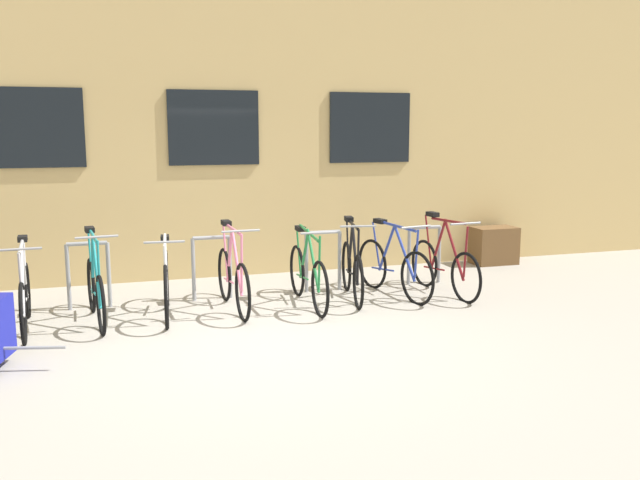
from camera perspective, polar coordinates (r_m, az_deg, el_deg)
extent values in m
plane|color=#9E998E|center=(7.16, -4.57, -8.40)|extent=(42.00, 42.00, 0.00)
cube|color=tan|center=(12.45, -10.71, 9.98)|extent=(28.00, 5.01, 4.69)
cube|color=black|center=(9.87, -22.97, 8.67)|extent=(1.30, 0.04, 1.06)
cube|color=black|center=(9.95, -8.90, 9.30)|extent=(1.30, 0.04, 1.06)
cube|color=black|center=(10.58, 4.23, 9.38)|extent=(1.30, 0.04, 1.06)
cylinder|color=gray|center=(8.75, -20.38, -2.96)|extent=(0.05, 0.05, 0.81)
cylinder|color=gray|center=(8.74, -17.31, -2.81)|extent=(0.05, 0.05, 0.81)
cylinder|color=gray|center=(8.67, -18.99, -0.28)|extent=(0.47, 0.05, 0.05)
cylinder|color=gray|center=(8.79, -10.58, -2.46)|extent=(0.05, 0.05, 0.81)
cylinder|color=gray|center=(8.86, -7.56, -2.29)|extent=(0.05, 0.05, 0.81)
cylinder|color=gray|center=(8.75, -9.13, 0.20)|extent=(0.47, 0.05, 0.05)
cylinder|color=gray|center=(9.09, -1.14, -1.92)|extent=(0.05, 0.05, 0.81)
cylinder|color=gray|center=(9.23, 1.65, -1.74)|extent=(0.05, 0.05, 0.81)
cylinder|color=gray|center=(9.08, 0.27, 0.66)|extent=(0.47, 0.05, 0.05)
cylinder|color=gray|center=(9.61, 7.47, -1.37)|extent=(0.05, 0.05, 0.81)
cylinder|color=gray|center=(9.81, 9.96, -1.21)|extent=(0.05, 0.05, 0.81)
cylinder|color=gray|center=(9.64, 8.79, 1.06)|extent=(0.47, 0.05, 0.05)
torus|color=black|center=(8.97, -1.94, -2.60)|extent=(0.06, 0.68, 0.68)
torus|color=black|center=(7.95, 0.00, -4.17)|extent=(0.06, 0.68, 0.68)
cylinder|color=#1E7238|center=(8.17, -0.58, -1.70)|extent=(0.05, 0.52, 0.70)
cylinder|color=#1E7238|center=(8.58, -1.35, -1.41)|extent=(0.04, 0.39, 0.63)
cylinder|color=#1E7238|center=(8.29, -0.92, 0.60)|extent=(0.06, 0.86, 0.11)
cylinder|color=#1E7238|center=(8.72, -1.49, -3.11)|extent=(0.04, 0.55, 0.07)
cylinder|color=#1E7238|center=(8.83, -1.80, -0.94)|extent=(0.03, 0.20, 0.57)
cylinder|color=#1E7238|center=(7.91, -0.05, -1.90)|extent=(0.03, 0.08, 0.63)
cube|color=black|center=(8.70, -1.67, 0.97)|extent=(0.10, 0.20, 0.06)
cylinder|color=gray|center=(7.87, -0.10, 0.61)|extent=(0.44, 0.04, 0.03)
torus|color=black|center=(9.41, 4.40, -2.02)|extent=(0.17, 0.69, 0.69)
torus|color=black|center=(8.58, 8.15, -3.22)|extent=(0.17, 0.69, 0.69)
cylinder|color=#233893|center=(8.75, 7.09, -1.05)|extent=(0.13, 0.50, 0.69)
cylinder|color=#233893|center=(9.07, 5.62, -0.73)|extent=(0.11, 0.37, 0.66)
cylinder|color=#233893|center=(8.83, 6.50, 1.16)|extent=(0.19, 0.80, 0.06)
cylinder|color=#233893|center=(9.20, 5.28, -2.45)|extent=(0.12, 0.52, 0.07)
cylinder|color=#233893|center=(9.28, 4.73, -0.33)|extent=(0.06, 0.20, 0.60)
cylinder|color=#233893|center=(8.54, 8.10, -1.17)|extent=(0.04, 0.08, 0.62)
cube|color=black|center=(9.16, 5.06, 1.59)|extent=(0.14, 0.22, 0.06)
cylinder|color=gray|center=(8.50, 8.06, 1.10)|extent=(0.44, 0.11, 0.03)
torus|color=black|center=(9.27, 2.24, -2.21)|extent=(0.17, 0.68, 0.68)
torus|color=black|center=(8.32, 3.23, -3.56)|extent=(0.17, 0.68, 0.68)
cylinder|color=black|center=(8.52, 2.95, -1.17)|extent=(0.13, 0.47, 0.72)
cylinder|color=black|center=(8.89, 2.57, -0.76)|extent=(0.10, 0.34, 0.71)
cylinder|color=black|center=(8.62, 2.81, 1.29)|extent=(0.18, 0.75, 0.04)
cylinder|color=black|center=(9.04, 2.47, -2.67)|extent=(0.12, 0.49, 0.07)
cylinder|color=black|center=(9.12, 2.34, -0.34)|extent=(0.06, 0.20, 0.65)
cylinder|color=black|center=(8.28, 3.22, -1.32)|extent=(0.04, 0.08, 0.66)
cube|color=black|center=(8.98, 2.44, 1.79)|extent=(0.14, 0.22, 0.06)
cylinder|color=gray|center=(8.24, 3.22, 1.16)|extent=(0.44, 0.11, 0.03)
torus|color=black|center=(8.81, -8.02, -2.89)|extent=(0.07, 0.69, 0.69)
torus|color=black|center=(7.84, -6.50, -4.40)|extent=(0.07, 0.69, 0.69)
cylinder|color=pink|center=(8.04, -7.00, -1.78)|extent=(0.05, 0.49, 0.74)
cylinder|color=pink|center=(8.42, -7.59, -1.32)|extent=(0.05, 0.36, 0.73)
cylinder|color=pink|center=(8.14, -7.31, 0.90)|extent=(0.07, 0.79, 0.05)
cylinder|color=pink|center=(8.57, -7.67, -3.40)|extent=(0.04, 0.51, 0.07)
cylinder|color=pink|center=(8.66, -7.95, -0.86)|extent=(0.03, 0.20, 0.67)
cylinder|color=pink|center=(7.79, -6.59, -1.95)|extent=(0.03, 0.08, 0.68)
cube|color=black|center=(8.52, -7.88, 1.44)|extent=(0.11, 0.20, 0.06)
cylinder|color=gray|center=(7.75, -6.68, 0.76)|extent=(0.44, 0.04, 0.03)
torus|color=black|center=(8.64, -18.65, -3.64)|extent=(0.11, 0.66, 0.66)
torus|color=black|center=(7.65, -17.92, -5.25)|extent=(0.11, 0.66, 0.66)
cylinder|color=teal|center=(7.85, -18.26, -2.44)|extent=(0.09, 0.49, 0.77)
cylinder|color=teal|center=(8.24, -18.53, -2.01)|extent=(0.08, 0.36, 0.74)
cylinder|color=teal|center=(7.95, -18.51, 0.34)|extent=(0.12, 0.79, 0.06)
cylinder|color=teal|center=(8.40, -18.47, -4.16)|extent=(0.08, 0.51, 0.07)
cylinder|color=teal|center=(8.48, -18.71, -1.54)|extent=(0.05, 0.20, 0.68)
cylinder|color=teal|center=(7.60, -18.07, -2.63)|extent=(0.04, 0.08, 0.71)
cube|color=black|center=(8.33, -18.78, 0.84)|extent=(0.12, 0.21, 0.06)
cylinder|color=gray|center=(7.56, -18.24, 0.24)|extent=(0.44, 0.08, 0.03)
torus|color=black|center=(8.63, -12.76, -3.16)|extent=(0.10, 0.73, 0.73)
torus|color=black|center=(7.70, -12.78, -4.68)|extent=(0.10, 0.73, 0.73)
cylinder|color=silver|center=(7.90, -12.84, -2.37)|extent=(0.08, 0.46, 0.65)
cylinder|color=silver|center=(8.26, -12.82, -2.11)|extent=(0.06, 0.33, 0.57)
cylinder|color=silver|center=(7.99, -12.91, -0.20)|extent=(0.10, 0.73, 0.11)
cylinder|color=silver|center=(8.40, -12.76, -3.68)|extent=(0.07, 0.48, 0.08)
cylinder|color=silver|center=(8.49, -12.82, -1.62)|extent=(0.04, 0.20, 0.51)
cylinder|color=silver|center=(7.66, -12.86, -2.54)|extent=(0.03, 0.08, 0.58)
cube|color=black|center=(8.35, -12.89, 0.17)|extent=(0.12, 0.21, 0.06)
cylinder|color=gray|center=(7.63, -12.95, -0.17)|extent=(0.44, 0.06, 0.03)
torus|color=black|center=(9.61, 8.75, -1.95)|extent=(0.10, 0.66, 0.66)
torus|color=black|center=(8.78, 12.15, -3.13)|extent=(0.10, 0.66, 0.66)
cylinder|color=maroon|center=(8.95, 11.22, -0.87)|extent=(0.08, 0.49, 0.72)
cylinder|color=maroon|center=(9.27, 9.89, -0.40)|extent=(0.07, 0.36, 0.75)
cylinder|color=maroon|center=(9.03, 10.72, 1.58)|extent=(0.10, 0.78, 0.06)
cylinder|color=maroon|center=(9.41, 9.54, -2.37)|extent=(0.07, 0.51, 0.07)
cylinder|color=maroon|center=(9.48, 9.08, -0.02)|extent=(0.04, 0.20, 0.69)
cylinder|color=maroon|center=(8.74, 12.14, -0.99)|extent=(0.03, 0.08, 0.66)
cube|color=black|center=(9.35, 9.43, 2.15)|extent=(0.12, 0.21, 0.06)
cylinder|color=gray|center=(8.70, 12.12, 1.36)|extent=(0.44, 0.06, 0.03)
torus|color=black|center=(8.66, -23.37, -3.91)|extent=(0.08, 0.66, 0.66)
torus|color=black|center=(7.61, -23.67, -5.69)|extent=(0.08, 0.66, 0.66)
cylinder|color=#B7B7BC|center=(7.83, -23.72, -3.08)|extent=(0.07, 0.52, 0.70)
cylinder|color=#B7B7BC|center=(8.25, -23.59, -2.54)|extent=(0.06, 0.39, 0.68)
cylinder|color=#B7B7BC|center=(7.95, -23.82, -0.50)|extent=(0.09, 0.85, 0.06)
cylinder|color=#B7B7BC|center=(8.40, -23.43, -4.46)|extent=(0.06, 0.54, 0.07)
cylinder|color=#B7B7BC|center=(8.51, -23.53, -2.03)|extent=(0.04, 0.20, 0.62)
cylinder|color=#B7B7BC|center=(7.56, -23.82, -3.33)|extent=(0.03, 0.08, 0.63)
cube|color=black|center=(8.36, -23.70, 0.11)|extent=(0.11, 0.21, 0.06)
cylinder|color=gray|center=(7.52, -23.98, -0.72)|extent=(0.44, 0.05, 0.03)
cylinder|color=gray|center=(6.75, -22.82, -8.34)|extent=(0.54, 0.16, 0.03)
cube|color=brown|center=(11.37, 14.39, -0.44)|extent=(0.70, 0.44, 0.60)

